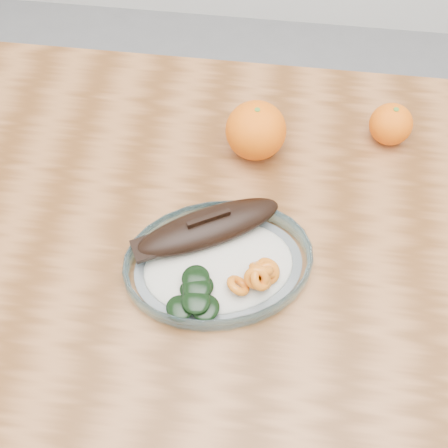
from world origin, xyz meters
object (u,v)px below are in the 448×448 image
object	(u,v)px
orange_left	(256,130)
orange_right	(391,124)
dining_table	(263,298)
plated_meal	(218,261)

from	to	relation	value
orange_left	orange_right	distance (m)	0.21
orange_right	orange_left	bearing A→B (deg)	-166.45
dining_table	plated_meal	xyz separation A→B (m)	(-0.07, -0.01, 0.12)
plated_meal	orange_left	size ratio (longest dim) A/B	6.22
dining_table	orange_left	size ratio (longest dim) A/B	13.20
dining_table	orange_right	bearing A→B (deg)	56.46
dining_table	orange_left	world-z (taller)	orange_left
orange_left	plated_meal	bearing A→B (deg)	-98.02
dining_table	orange_right	xyz separation A→B (m)	(0.17, 0.25, 0.13)
plated_meal	orange_left	bearing A→B (deg)	65.77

